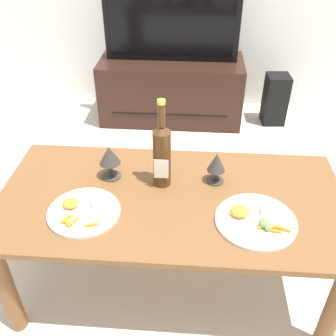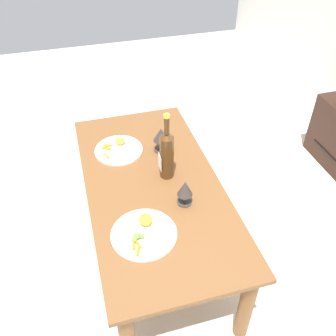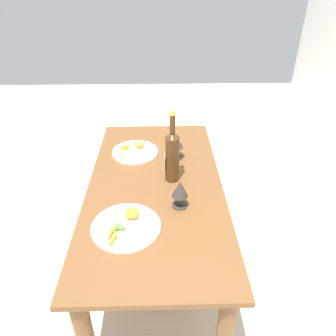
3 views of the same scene
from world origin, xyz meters
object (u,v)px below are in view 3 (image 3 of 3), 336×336
Objects in this scene: goblet_left at (176,142)px; goblet_right at (180,190)px; dinner_plate_right at (127,225)px; dining_table at (156,198)px; dinner_plate_left at (136,151)px; wine_bottle at (172,155)px.

goblet_left is 1.09× the size of goblet_right.
goblet_left reaches higher than dinner_plate_right.
dinner_plate_left is (-0.32, -0.12, 0.10)m from dining_table.
dinner_plate_left is at bearing -143.50° from wine_bottle.
goblet_right is 0.46× the size of dinner_plate_right.
dining_table is 3.66× the size of wine_bottle.
goblet_left is 0.50× the size of dinner_plate_right.
wine_bottle reaches higher than goblet_left.
dinner_plate_left is at bearing -154.78° from goblet_right.
goblet_right reaches higher than dinner_plate_left.
dinner_plate_right is at bearing -22.04° from goblet_left.
wine_bottle is 0.23m from goblet_left.
goblet_right is (0.18, 0.12, 0.18)m from dining_table.
dinner_plate_right is (0.64, 0.00, 0.00)m from dinner_plate_left.
wine_bottle is at bearing -7.30° from goblet_left.
dinner_plate_right is (0.14, -0.23, -0.08)m from goblet_right.
goblet_left is at bearing 156.21° from dining_table.
dinner_plate_right reaches higher than dining_table.
dining_table is at bearing -64.06° from wine_bottle.
goblet_left is at bearing 157.96° from dinner_plate_right.
dining_table is 0.36m from dinner_plate_left.
goblet_right is 0.50× the size of dinner_plate_left.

